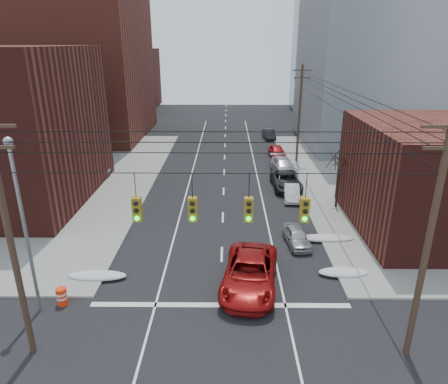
{
  "coord_description": "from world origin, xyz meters",
  "views": [
    {
      "loc": [
        0.36,
        -11.45,
        13.28
      ],
      "look_at": [
        0.11,
        15.84,
        3.0
      ],
      "focal_mm": 32.0,
      "sensor_mm": 36.0,
      "label": 1
    }
  ],
  "objects_px": {
    "parked_car_f": "(269,134)",
    "lot_car_d": "(38,166)",
    "red_pickup": "(250,273)",
    "lot_car_c": "(35,178)",
    "parked_car_e": "(277,152)",
    "construction_barrel": "(62,296)",
    "parked_car_b": "(292,193)",
    "lot_car_b": "(83,169)",
    "lot_car_a": "(65,182)",
    "parked_car_d": "(283,166)",
    "parked_car_a": "(297,236)",
    "parked_car_c": "(286,181)"
  },
  "relations": [
    {
      "from": "parked_car_d",
      "to": "parked_car_f",
      "type": "distance_m",
      "value": 16.11
    },
    {
      "from": "lot_car_d",
      "to": "construction_barrel",
      "type": "relative_size",
      "value": 4.09
    },
    {
      "from": "parked_car_d",
      "to": "lot_car_b",
      "type": "distance_m",
      "value": 21.17
    },
    {
      "from": "parked_car_c",
      "to": "lot_car_b",
      "type": "distance_m",
      "value": 20.96
    },
    {
      "from": "red_pickup",
      "to": "lot_car_d",
      "type": "xyz_separation_m",
      "value": [
        -21.62,
        21.15,
        -0.06
      ]
    },
    {
      "from": "parked_car_e",
      "to": "parked_car_f",
      "type": "distance_m",
      "value": 10.02
    },
    {
      "from": "parked_car_e",
      "to": "lot_car_b",
      "type": "relative_size",
      "value": 0.77
    },
    {
      "from": "red_pickup",
      "to": "lot_car_c",
      "type": "bearing_deg",
      "value": 147.45
    },
    {
      "from": "parked_car_e",
      "to": "lot_car_c",
      "type": "distance_m",
      "value": 27.0
    },
    {
      "from": "parked_car_a",
      "to": "lot_car_b",
      "type": "height_order",
      "value": "lot_car_b"
    },
    {
      "from": "parked_car_b",
      "to": "parked_car_d",
      "type": "height_order",
      "value": "parked_car_d"
    },
    {
      "from": "parked_car_a",
      "to": "parked_car_c",
      "type": "height_order",
      "value": "parked_car_c"
    },
    {
      "from": "parked_car_a",
      "to": "construction_barrel",
      "type": "height_order",
      "value": "parked_car_a"
    },
    {
      "from": "lot_car_c",
      "to": "lot_car_d",
      "type": "bearing_deg",
      "value": 14.45
    },
    {
      "from": "red_pickup",
      "to": "parked_car_a",
      "type": "height_order",
      "value": "red_pickup"
    },
    {
      "from": "red_pickup",
      "to": "lot_car_c",
      "type": "relative_size",
      "value": 1.48
    },
    {
      "from": "parked_car_a",
      "to": "lot_car_d",
      "type": "height_order",
      "value": "lot_car_d"
    },
    {
      "from": "red_pickup",
      "to": "parked_car_b",
      "type": "distance_m",
      "value": 14.52
    },
    {
      "from": "parked_car_d",
      "to": "lot_car_b",
      "type": "relative_size",
      "value": 0.93
    },
    {
      "from": "lot_car_b",
      "to": "parked_car_f",
      "type": "bearing_deg",
      "value": -40.13
    },
    {
      "from": "parked_car_b",
      "to": "lot_car_b",
      "type": "bearing_deg",
      "value": 169.88
    },
    {
      "from": "parked_car_e",
      "to": "construction_barrel",
      "type": "height_order",
      "value": "parked_car_e"
    },
    {
      "from": "lot_car_a",
      "to": "parked_car_d",
      "type": "bearing_deg",
      "value": -85.81
    },
    {
      "from": "red_pickup",
      "to": "lot_car_d",
      "type": "distance_m",
      "value": 30.25
    },
    {
      "from": "parked_car_b",
      "to": "parked_car_e",
      "type": "relative_size",
      "value": 0.86
    },
    {
      "from": "red_pickup",
      "to": "parked_car_b",
      "type": "bearing_deg",
      "value": 79.87
    },
    {
      "from": "construction_barrel",
      "to": "lot_car_d",
      "type": "bearing_deg",
      "value": 116.57
    },
    {
      "from": "parked_car_e",
      "to": "parked_car_f",
      "type": "height_order",
      "value": "parked_car_e"
    },
    {
      "from": "construction_barrel",
      "to": "lot_car_b",
      "type": "bearing_deg",
      "value": 106.04
    },
    {
      "from": "parked_car_f",
      "to": "lot_car_a",
      "type": "distance_m",
      "value": 30.64
    },
    {
      "from": "parked_car_e",
      "to": "parked_car_a",
      "type": "bearing_deg",
      "value": -96.05
    },
    {
      "from": "parked_car_a",
      "to": "lot_car_b",
      "type": "relative_size",
      "value": 0.63
    },
    {
      "from": "lot_car_b",
      "to": "lot_car_c",
      "type": "height_order",
      "value": "lot_car_b"
    },
    {
      "from": "lot_car_b",
      "to": "lot_car_d",
      "type": "height_order",
      "value": "lot_car_b"
    },
    {
      "from": "parked_car_d",
      "to": "parked_car_e",
      "type": "xyz_separation_m",
      "value": [
        0.0,
        6.09,
        -0.02
      ]
    },
    {
      "from": "lot_car_c",
      "to": "parked_car_c",
      "type": "bearing_deg",
      "value": -97.04
    },
    {
      "from": "parked_car_d",
      "to": "construction_barrel",
      "type": "bearing_deg",
      "value": -129.9
    },
    {
      "from": "lot_car_c",
      "to": "lot_car_d",
      "type": "distance_m",
      "value": 4.3
    },
    {
      "from": "lot_car_a",
      "to": "construction_barrel",
      "type": "xyz_separation_m",
      "value": [
        6.47,
        -17.49,
        -0.36
      ]
    },
    {
      "from": "construction_barrel",
      "to": "parked_car_f",
      "type": "bearing_deg",
      "value": 69.31
    },
    {
      "from": "parked_car_c",
      "to": "parked_car_f",
      "type": "relative_size",
      "value": 1.32
    },
    {
      "from": "red_pickup",
      "to": "construction_barrel",
      "type": "distance_m",
      "value": 10.32
    },
    {
      "from": "parked_car_e",
      "to": "lot_car_d",
      "type": "relative_size",
      "value": 1.08
    },
    {
      "from": "parked_car_b",
      "to": "lot_car_a",
      "type": "bearing_deg",
      "value": -179.32
    },
    {
      "from": "parked_car_b",
      "to": "parked_car_f",
      "type": "bearing_deg",
      "value": 95.26
    },
    {
      "from": "lot_car_a",
      "to": "lot_car_d",
      "type": "height_order",
      "value": "lot_car_a"
    },
    {
      "from": "lot_car_b",
      "to": "construction_barrel",
      "type": "height_order",
      "value": "lot_car_b"
    },
    {
      "from": "lot_car_b",
      "to": "lot_car_c",
      "type": "relative_size",
      "value": 1.31
    },
    {
      "from": "parked_car_f",
      "to": "lot_car_d",
      "type": "xyz_separation_m",
      "value": [
        -26.36,
        -16.54,
        0.15
      ]
    },
    {
      "from": "red_pickup",
      "to": "parked_car_e",
      "type": "bearing_deg",
      "value": 88.13
    }
  ]
}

